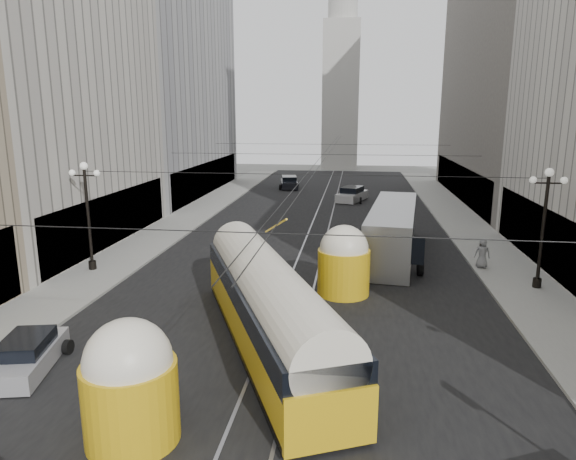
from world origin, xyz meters
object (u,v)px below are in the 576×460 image
(streetcar, at_px, (268,303))
(city_bus, at_px, (393,229))
(sedan_silver, at_px, (27,355))
(pedestrian_sidewalk_right, at_px, (482,253))
(pedestrian_crossing_a, at_px, (153,374))

(streetcar, relative_size, city_bus, 1.20)
(sedan_silver, xyz_separation_m, pedestrian_sidewalk_right, (19.42, 15.01, 0.47))
(streetcar, height_order, city_bus, streetcar)
(city_bus, height_order, pedestrian_sidewalk_right, city_bus)
(sedan_silver, distance_m, pedestrian_sidewalk_right, 24.55)
(pedestrian_crossing_a, bearing_deg, city_bus, 8.51)
(pedestrian_crossing_a, xyz_separation_m, pedestrian_sidewalk_right, (14.08, 16.31, 0.13))
(pedestrian_sidewalk_right, bearing_deg, streetcar, 55.51)
(pedestrian_crossing_a, height_order, pedestrian_sidewalk_right, pedestrian_sidewalk_right)
(sedan_silver, bearing_deg, city_bus, 51.21)
(streetcar, height_order, pedestrian_crossing_a, streetcar)
(streetcar, xyz_separation_m, city_bus, (5.86, 14.63, -0.02))
(sedan_silver, bearing_deg, streetcar, 20.42)
(pedestrian_crossing_a, bearing_deg, sedan_silver, 109.87)
(city_bus, bearing_deg, streetcar, -111.82)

